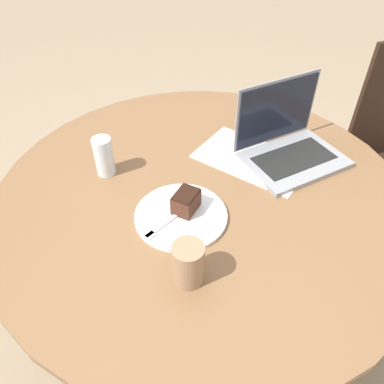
{
  "coord_description": "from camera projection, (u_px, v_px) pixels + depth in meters",
  "views": [
    {
      "loc": [
        -0.16,
        0.85,
        1.47
      ],
      "look_at": [
        0.02,
        0.07,
        0.74
      ],
      "focal_mm": 35.0,
      "sensor_mm": 36.0,
      "label": 1
    }
  ],
  "objects": [
    {
      "name": "fork",
      "position": [
        164.0,
        224.0,
        1.02
      ],
      "size": [
        0.1,
        0.16,
        0.0
      ],
      "rotation": [
        0.0,
        0.0,
        7.32
      ],
      "color": "silver",
      "rests_on": "plate"
    },
    {
      "name": "dining_table",
      "position": [
        201.0,
        219.0,
        1.24
      ],
      "size": [
        1.27,
        1.27,
        0.7
      ],
      "color": "brown",
      "rests_on": "ground_plane"
    },
    {
      "name": "laptop",
      "position": [
        289.0,
        146.0,
        1.24
      ],
      "size": [
        0.4,
        0.39,
        0.25
      ],
      "rotation": [
        0.0,
        0.0,
        7.0
      ],
      "color": "gray",
      "rests_on": "dining_table"
    },
    {
      "name": "coffee_glass",
      "position": [
        188.0,
        263.0,
        0.87
      ],
      "size": [
        0.08,
        0.08,
        0.11
      ],
      "color": "#997556",
      "rests_on": "dining_table"
    },
    {
      "name": "ground_plane",
      "position": [
        199.0,
        309.0,
        1.63
      ],
      "size": [
        12.0,
        12.0,
        0.0
      ],
      "primitive_type": "plane",
      "color": "gray"
    },
    {
      "name": "plate",
      "position": [
        181.0,
        216.0,
        1.06
      ],
      "size": [
        0.26,
        0.26,
        0.01
      ],
      "color": "silver",
      "rests_on": "dining_table"
    },
    {
      "name": "water_glass",
      "position": [
        104.0,
        156.0,
        1.17
      ],
      "size": [
        0.06,
        0.06,
        0.13
      ],
      "color": "silver",
      "rests_on": "dining_table"
    },
    {
      "name": "paper_document",
      "position": [
        252.0,
        159.0,
        1.26
      ],
      "size": [
        0.42,
        0.35,
        0.0
      ],
      "rotation": [
        0.0,
        0.0,
        -0.39
      ],
      "color": "white",
      "rests_on": "dining_table"
    },
    {
      "name": "cake_slice",
      "position": [
        186.0,
        201.0,
        1.05
      ],
      "size": [
        0.08,
        0.09,
        0.06
      ],
      "rotation": [
        0.0,
        0.0,
        4.46
      ],
      "color": "#472619",
      "rests_on": "plate"
    }
  ]
}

